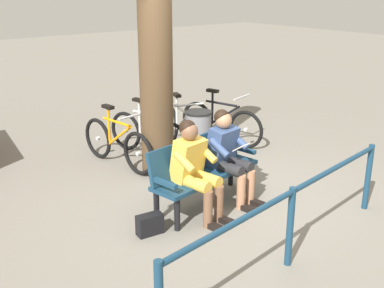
{
  "coord_description": "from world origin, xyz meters",
  "views": [
    {
      "loc": [
        3.9,
        4.21,
        2.74
      ],
      "look_at": [
        0.29,
        -0.35,
        0.75
      ],
      "focal_mm": 44.99,
      "sensor_mm": 36.0,
      "label": 1
    }
  ],
  "objects_px": {
    "litter_bin": "(198,138)",
    "person_reading": "(228,152)",
    "bicycle_silver": "(148,135)",
    "bench": "(202,167)",
    "person_companion": "(195,165)",
    "bicycle_green": "(181,129)",
    "bicycle_blue": "(221,123)",
    "handbag": "(150,224)",
    "tree_trunk": "(155,45)",
    "bicycle_orange": "(117,144)"
  },
  "relations": [
    {
      "from": "litter_bin",
      "to": "person_reading",
      "type": "bearing_deg",
      "value": 67.5
    },
    {
      "from": "person_reading",
      "to": "bicycle_silver",
      "type": "xyz_separation_m",
      "value": [
        -0.12,
        -2.03,
        -0.31
      ]
    },
    {
      "from": "bench",
      "to": "person_companion",
      "type": "height_order",
      "value": "person_companion"
    },
    {
      "from": "bicycle_green",
      "to": "bicycle_blue",
      "type": "bearing_deg",
      "value": 97.14
    },
    {
      "from": "bench",
      "to": "bicycle_green",
      "type": "distance_m",
      "value": 2.12
    },
    {
      "from": "bench",
      "to": "bicycle_silver",
      "type": "bearing_deg",
      "value": -112.87
    },
    {
      "from": "handbag",
      "to": "tree_trunk",
      "type": "xyz_separation_m",
      "value": [
        -1.16,
        -1.51,
        1.76
      ]
    },
    {
      "from": "tree_trunk",
      "to": "bicycle_blue",
      "type": "height_order",
      "value": "tree_trunk"
    },
    {
      "from": "tree_trunk",
      "to": "bicycle_silver",
      "type": "distance_m",
      "value": 1.68
    },
    {
      "from": "tree_trunk",
      "to": "bicycle_orange",
      "type": "height_order",
      "value": "tree_trunk"
    },
    {
      "from": "person_companion",
      "to": "bicycle_green",
      "type": "xyz_separation_m",
      "value": [
        -1.34,
        -2.05,
        -0.3
      ]
    },
    {
      "from": "litter_bin",
      "to": "bicycle_blue",
      "type": "height_order",
      "value": "bicycle_blue"
    },
    {
      "from": "bench",
      "to": "bicycle_green",
      "type": "height_order",
      "value": "bicycle_green"
    },
    {
      "from": "tree_trunk",
      "to": "bicycle_green",
      "type": "height_order",
      "value": "tree_trunk"
    },
    {
      "from": "person_reading",
      "to": "litter_bin",
      "type": "xyz_separation_m",
      "value": [
        -0.51,
        -1.23,
        -0.24
      ]
    },
    {
      "from": "person_reading",
      "to": "handbag",
      "type": "height_order",
      "value": "person_reading"
    },
    {
      "from": "tree_trunk",
      "to": "bicycle_silver",
      "type": "xyz_separation_m",
      "value": [
        -0.26,
        -0.66,
        -1.52
      ]
    },
    {
      "from": "bench",
      "to": "bicycle_green",
      "type": "xyz_separation_m",
      "value": [
        -1.05,
        -1.83,
        -0.15
      ]
    },
    {
      "from": "handbag",
      "to": "tree_trunk",
      "type": "height_order",
      "value": "tree_trunk"
    },
    {
      "from": "tree_trunk",
      "to": "person_reading",
      "type": "bearing_deg",
      "value": 96.16
    },
    {
      "from": "bicycle_blue",
      "to": "handbag",
      "type": "bearing_deg",
      "value": -70.16
    },
    {
      "from": "bicycle_blue",
      "to": "person_companion",
      "type": "bearing_deg",
      "value": -62.93
    },
    {
      "from": "bicycle_blue",
      "to": "bicycle_green",
      "type": "distance_m",
      "value": 0.8
    },
    {
      "from": "person_reading",
      "to": "bicycle_orange",
      "type": "height_order",
      "value": "person_reading"
    },
    {
      "from": "person_companion",
      "to": "bicycle_blue",
      "type": "relative_size",
      "value": 0.73
    },
    {
      "from": "bench",
      "to": "bicycle_orange",
      "type": "height_order",
      "value": "bicycle_orange"
    },
    {
      "from": "tree_trunk",
      "to": "bicycle_silver",
      "type": "height_order",
      "value": "tree_trunk"
    },
    {
      "from": "bicycle_blue",
      "to": "bicycle_orange",
      "type": "height_order",
      "value": "same"
    },
    {
      "from": "bicycle_blue",
      "to": "bench",
      "type": "bearing_deg",
      "value": -62.11
    },
    {
      "from": "handbag",
      "to": "bicycle_silver",
      "type": "height_order",
      "value": "bicycle_silver"
    },
    {
      "from": "bicycle_green",
      "to": "person_reading",
      "type": "bearing_deg",
      "value": -3.47
    },
    {
      "from": "bicycle_orange",
      "to": "person_companion",
      "type": "bearing_deg",
      "value": -10.19
    },
    {
      "from": "bench",
      "to": "bicycle_blue",
      "type": "height_order",
      "value": "bicycle_blue"
    },
    {
      "from": "bicycle_silver",
      "to": "bicycle_orange",
      "type": "bearing_deg",
      "value": -97.27
    },
    {
      "from": "bench",
      "to": "bicycle_blue",
      "type": "relative_size",
      "value": 1.01
    },
    {
      "from": "bench",
      "to": "tree_trunk",
      "type": "height_order",
      "value": "tree_trunk"
    },
    {
      "from": "bench",
      "to": "bicycle_blue",
      "type": "distance_m",
      "value": 2.51
    },
    {
      "from": "person_companion",
      "to": "litter_bin",
      "type": "bearing_deg",
      "value": -140.01
    },
    {
      "from": "person_companion",
      "to": "bench",
      "type": "bearing_deg",
      "value": -153.14
    },
    {
      "from": "bench",
      "to": "person_reading",
      "type": "bearing_deg",
      "value": 152.58
    },
    {
      "from": "tree_trunk",
      "to": "bicycle_silver",
      "type": "bearing_deg",
      "value": -111.9
    },
    {
      "from": "bench",
      "to": "bicycle_silver",
      "type": "distance_m",
      "value": 1.98
    },
    {
      "from": "person_companion",
      "to": "bicycle_orange",
      "type": "height_order",
      "value": "person_companion"
    },
    {
      "from": "person_companion",
      "to": "tree_trunk",
      "type": "relative_size",
      "value": 0.32
    },
    {
      "from": "tree_trunk",
      "to": "bicycle_green",
      "type": "relative_size",
      "value": 2.31
    },
    {
      "from": "bicycle_green",
      "to": "bicycle_silver",
      "type": "bearing_deg",
      "value": -81.77
    },
    {
      "from": "person_companion",
      "to": "person_reading",
      "type": "bearing_deg",
      "value": 179.95
    },
    {
      "from": "bicycle_silver",
      "to": "bicycle_orange",
      "type": "height_order",
      "value": "same"
    },
    {
      "from": "bicycle_blue",
      "to": "bicycle_orange",
      "type": "distance_m",
      "value": 2.01
    },
    {
      "from": "person_companion",
      "to": "bicycle_green",
      "type": "bearing_deg",
      "value": -132.74
    }
  ]
}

